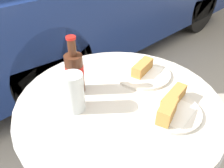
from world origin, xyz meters
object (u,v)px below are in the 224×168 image
(bistro_table, at_px, (119,123))
(lunch_plate_far, at_px, (142,72))
(lunch_plate_near, at_px, (170,108))
(drinking_glass, at_px, (74,94))
(cola_bottle_left, at_px, (75,71))

(bistro_table, relative_size, lunch_plate_far, 3.16)
(lunch_plate_near, relative_size, lunch_plate_far, 0.91)
(drinking_glass, bearing_deg, cola_bottle_left, 50.89)
(cola_bottle_left, xyz_separation_m, drinking_glass, (-0.07, -0.09, -0.03))
(lunch_plate_near, xyz_separation_m, lunch_plate_far, (0.13, 0.23, -0.01))
(cola_bottle_left, relative_size, lunch_plate_far, 0.92)
(drinking_glass, xyz_separation_m, lunch_plate_far, (0.35, -0.03, -0.05))
(drinking_glass, xyz_separation_m, lunch_plate_near, (0.23, -0.25, -0.05))
(bistro_table, height_order, drinking_glass, drinking_glass)
(lunch_plate_far, bearing_deg, cola_bottle_left, 158.33)
(cola_bottle_left, height_order, lunch_plate_near, cola_bottle_left)
(bistro_table, xyz_separation_m, lunch_plate_far, (0.20, 0.05, 0.15))
(bistro_table, relative_size, lunch_plate_near, 3.49)
(bistro_table, bearing_deg, drinking_glass, 154.45)
(cola_bottle_left, distance_m, lunch_plate_far, 0.32)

